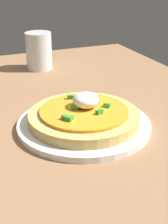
{
  "coord_description": "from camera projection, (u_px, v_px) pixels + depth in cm",
  "views": [
    {
      "loc": [
        -53.66,
        17.68,
        31.22
      ],
      "look_at": [
        -2.21,
        -3.91,
        5.28
      ],
      "focal_mm": 53.31,
      "sensor_mm": 36.0,
      "label": 1
    }
  ],
  "objects": [
    {
      "name": "dining_table",
      "position": [
        61.0,
        131.0,
        0.64
      ],
      "size": [
        109.91,
        83.18,
        2.13
      ],
      "primitive_type": "cube",
      "color": "#8E6746",
      "rests_on": "ground"
    },
    {
      "name": "plate",
      "position": [
        84.0,
        124.0,
        0.63
      ],
      "size": [
        25.04,
        25.04,
        1.15
      ],
      "primitive_type": "cylinder",
      "color": "white",
      "rests_on": "dining_table"
    },
    {
      "name": "pizza",
      "position": [
        84.0,
        115.0,
        0.62
      ],
      "size": [
        20.78,
        20.78,
        5.31
      ],
      "color": "tan",
      "rests_on": "plate"
    },
    {
      "name": "cup_near",
      "position": [
        39.0,
        53.0,
        0.94
      ],
      "size": [
        7.38,
        7.38,
        10.36
      ],
      "color": "silver",
      "rests_on": "dining_table"
    }
  ]
}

